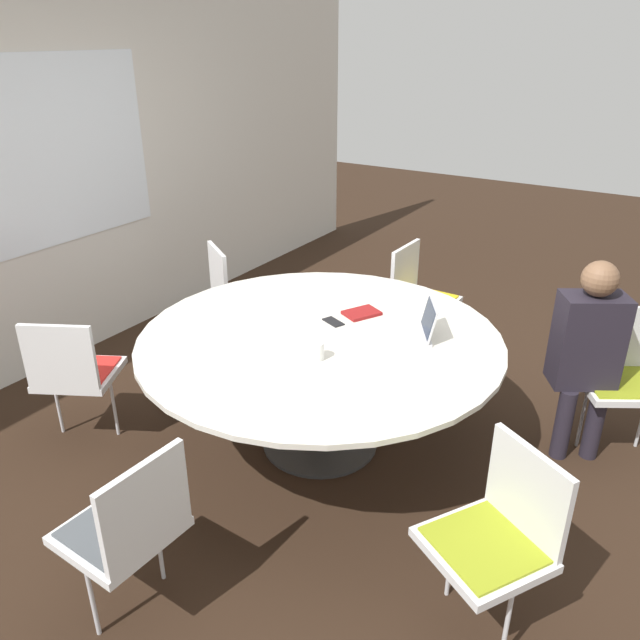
% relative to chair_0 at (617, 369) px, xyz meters
% --- Properties ---
extents(ground_plane, '(16.00, 16.00, 0.00)m').
position_rel_chair_0_xyz_m(ground_plane, '(-0.97, 1.47, -0.50)').
color(ground_plane, black).
extents(wall_back, '(8.00, 0.07, 2.70)m').
position_rel_chair_0_xyz_m(wall_back, '(-0.97, 3.77, 0.85)').
color(wall_back, silver).
rests_on(wall_back, ground_plane).
extents(conference_table, '(2.08, 2.08, 0.74)m').
position_rel_chair_0_xyz_m(conference_table, '(-0.97, 1.47, 0.14)').
color(conference_table, '#333333').
rests_on(conference_table, ground_plane).
extents(chair_0, '(0.59, 0.59, 0.85)m').
position_rel_chair_0_xyz_m(chair_0, '(0.00, 0.00, 0.00)').
color(chair_0, silver).
rests_on(chair_0, ground_plane).
extents(chair_1, '(0.45, 0.43, 0.85)m').
position_rel_chair_0_xyz_m(chair_1, '(0.49, 1.50, 0.00)').
color(chair_1, silver).
rests_on(chair_1, ground_plane).
extents(chair_2, '(0.59, 0.60, 0.85)m').
position_rel_chair_0_xyz_m(chair_2, '(-0.21, 2.73, 0.00)').
color(chair_2, silver).
rests_on(chair_2, ground_plane).
extents(chair_3, '(0.58, 0.59, 0.85)m').
position_rel_chair_0_xyz_m(chair_3, '(-1.72, 2.73, 0.00)').
color(chair_3, silver).
rests_on(chair_3, ground_plane).
extents(chair_4, '(0.46, 0.44, 0.85)m').
position_rel_chair_0_xyz_m(chair_4, '(-2.43, 1.47, 0.00)').
color(chair_4, silver).
rests_on(chair_4, ground_plane).
extents(chair_5, '(0.59, 0.59, 0.85)m').
position_rel_chair_0_xyz_m(chair_5, '(-1.67, 0.19, 0.00)').
color(chair_5, silver).
rests_on(chair_5, ground_plane).
extents(person_0, '(0.37, 0.42, 1.20)m').
position_rel_chair_0_xyz_m(person_0, '(-0.19, 0.16, 0.20)').
color(person_0, '#231E28').
rests_on(person_0, ground_plane).
extents(laptop, '(0.36, 0.35, 0.21)m').
position_rel_chair_0_xyz_m(laptop, '(-0.68, 1.00, 0.29)').
color(laptop, silver).
rests_on(laptop, conference_table).
extents(spiral_notebook, '(0.26, 0.23, 0.02)m').
position_rel_chair_0_xyz_m(spiral_notebook, '(-0.58, 1.42, 0.25)').
color(spiral_notebook, maroon).
rests_on(spiral_notebook, conference_table).
extents(coffee_cup, '(0.08, 0.08, 0.10)m').
position_rel_chair_0_xyz_m(coffee_cup, '(-1.21, 1.34, 0.29)').
color(coffee_cup, white).
rests_on(coffee_cup, conference_table).
extents(cell_phone, '(0.12, 0.16, 0.01)m').
position_rel_chair_0_xyz_m(cell_phone, '(-0.77, 1.50, 0.24)').
color(cell_phone, black).
rests_on(cell_phone, conference_table).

